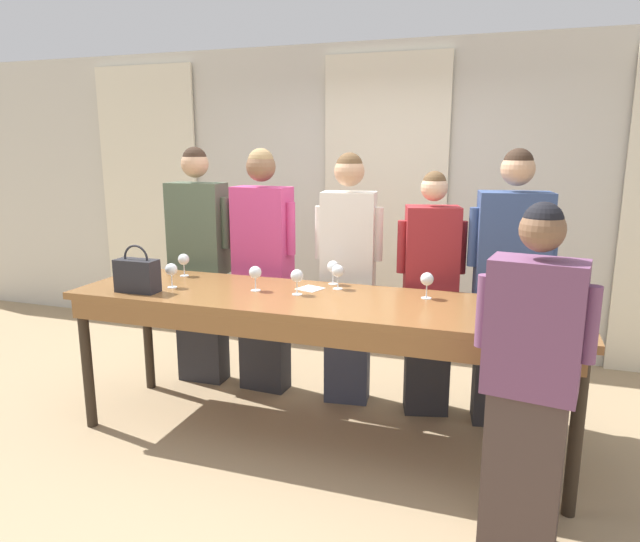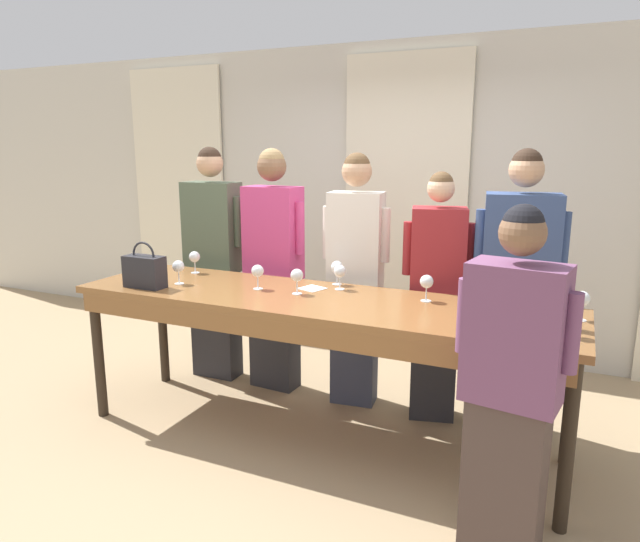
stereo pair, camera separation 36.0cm
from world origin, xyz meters
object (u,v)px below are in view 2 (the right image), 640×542
at_px(guest_cream_sweater, 355,276).
at_px(guest_striped_shirt, 436,296).
at_px(wine_glass_center_right, 530,301).
at_px(guest_olive_jacket, 214,262).
at_px(tasting_bar, 313,311).
at_px(wine_glass_near_host, 178,267).
at_px(wine_glass_center_mid, 427,282).
at_px(wine_glass_back_left, 340,272).
at_px(host_pouring, 511,388).
at_px(wine_glass_front_right, 582,299).
at_px(wine_glass_back_right, 297,276).
at_px(wine_glass_back_mid, 337,267).
at_px(wine_glass_center_left, 195,257).
at_px(handbag, 145,271).
at_px(wine_glass_front_mid, 258,271).
at_px(guest_navy_coat, 517,294).
at_px(wine_bottle, 567,307).
at_px(wine_glass_front_left, 570,314).
at_px(guest_pink_top, 274,267).

xyz_separation_m(guest_cream_sweater, guest_striped_shirt, (0.59, 0.00, -0.08)).
bearing_deg(wine_glass_center_right, guest_olive_jacket, 165.87).
xyz_separation_m(tasting_bar, wine_glass_near_host, (-0.99, -0.04, 0.20)).
relative_size(wine_glass_center_mid, guest_striped_shirt, 0.10).
xyz_separation_m(wine_glass_back_left, host_pouring, (1.19, -0.90, -0.23)).
relative_size(wine_glass_front_right, wine_glass_back_right, 1.00).
relative_size(wine_glass_front_right, wine_glass_back_mid, 1.00).
bearing_deg(wine_glass_near_host, guest_olive_jacket, 106.14).
bearing_deg(wine_glass_near_host, wine_glass_front_right, 5.08).
distance_m(guest_olive_jacket, guest_striped_shirt, 1.82).
xyz_separation_m(wine_glass_center_left, guest_cream_sweater, (1.13, 0.37, -0.11)).
distance_m(handbag, wine_glass_back_right, 1.04).
xyz_separation_m(wine_glass_center_left, wine_glass_back_mid, (1.10, 0.10, 0.00)).
xyz_separation_m(wine_glass_front_mid, wine_glass_near_host, (-0.57, -0.10, -0.00)).
distance_m(tasting_bar, wine_glass_back_right, 0.25).
xyz_separation_m(wine_glass_front_mid, wine_glass_center_left, (-0.67, 0.23, -0.00)).
bearing_deg(guest_cream_sweater, tasting_bar, -92.82).
distance_m(wine_glass_back_left, guest_navy_coat, 1.15).
xyz_separation_m(wine_glass_front_right, guest_navy_coat, (-0.37, 0.47, -0.13)).
bearing_deg(guest_striped_shirt, wine_glass_near_host, -156.63).
relative_size(wine_bottle, wine_glass_front_right, 1.93).
bearing_deg(wine_bottle, wine_glass_near_host, -179.24).
bearing_deg(guest_striped_shirt, wine_glass_back_right, -141.33).
xyz_separation_m(wine_glass_front_left, wine_glass_back_right, (-1.60, 0.19, -0.00)).
distance_m(wine_glass_front_mid, wine_glass_front_right, 1.95).
relative_size(wine_glass_front_mid, wine_glass_center_mid, 1.00).
relative_size(wine_glass_front_mid, host_pouring, 0.10).
height_order(wine_glass_back_mid, host_pouring, host_pouring).
bearing_deg(handbag, wine_glass_back_left, 21.93).
bearing_deg(wine_glass_back_left, guest_striped_shirt, 34.69).
relative_size(wine_glass_front_left, wine_glass_front_mid, 1.00).
distance_m(wine_bottle, wine_glass_front_right, 0.20).
relative_size(wine_glass_center_left, guest_olive_jacket, 0.09).
bearing_deg(wine_glass_front_right, handbag, -171.56).
relative_size(wine_glass_center_right, wine_glass_near_host, 1.00).
relative_size(guest_olive_jacket, guest_cream_sweater, 1.02).
relative_size(wine_glass_front_right, wine_glass_near_host, 1.00).
relative_size(wine_glass_center_mid, guest_pink_top, 0.09).
bearing_deg(guest_olive_jacket, wine_glass_front_left, -16.67).
relative_size(wine_glass_front_left, guest_striped_shirt, 0.10).
relative_size(guest_olive_jacket, host_pouring, 1.14).
distance_m(wine_glass_front_right, guest_olive_jacket, 2.75).
bearing_deg(handbag, wine_glass_near_host, 49.84).
xyz_separation_m(wine_glass_back_right, guest_pink_top, (-0.51, 0.61, -0.10)).
distance_m(wine_glass_center_mid, guest_striped_shirt, 0.48).
bearing_deg(wine_glass_back_mid, wine_glass_near_host, -156.42).
distance_m(wine_glass_center_right, guest_pink_top, 2.01).
distance_m(wine_glass_back_right, guest_striped_shirt, 0.99).
xyz_separation_m(guest_olive_jacket, host_pouring, (2.45, -1.28, -0.12)).
distance_m(wine_bottle, wine_glass_center_left, 2.57).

